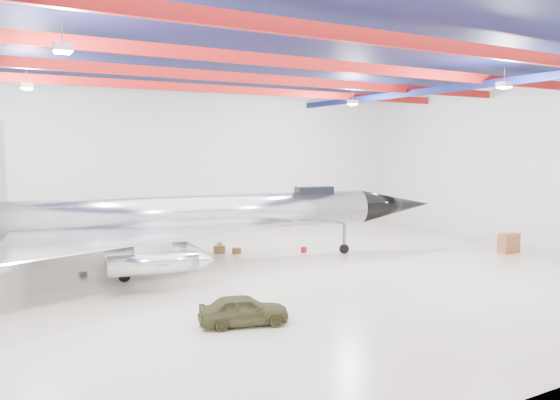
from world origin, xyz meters
TOP-DOWN VIEW (x-y plane):
  - floor at (0.00, 0.00)m, footprint 40.00×40.00m
  - wall_back at (0.00, 15.00)m, footprint 40.00×0.00m
  - wall_right at (20.00, 0.00)m, footprint 0.00×30.00m
  - ceiling at (0.00, 0.00)m, footprint 40.00×40.00m
  - ceiling_structure at (0.00, 0.00)m, footprint 39.50×29.50m
  - jet_aircraft at (-1.71, 5.09)m, footprint 29.32×19.17m
  - jeep at (-3.89, -5.78)m, footprint 3.64×2.24m
  - desk at (16.84, -1.40)m, footprint 1.36×0.69m
  - crate_ply at (-2.48, 4.98)m, footprint 0.63×0.54m
  - parts_bin at (0.85, 7.58)m, footprint 0.81×0.72m
  - crate_small at (-7.79, 5.36)m, footprint 0.39×0.34m
  - tool_chest at (5.64, 5.16)m, footprint 0.47×0.47m
  - oil_barrel at (1.77, 6.97)m, footprint 0.60×0.53m
  - spares_box at (1.73, 9.55)m, footprint 0.35×0.35m

SIDE VIEW (x-z plane):
  - floor at x=0.00m, z-range 0.00..0.00m
  - crate_small at x=-7.79m, z-range 0.00..0.24m
  - spares_box at x=1.73m, z-range 0.00..0.32m
  - tool_chest at x=5.64m, z-range 0.00..0.35m
  - oil_barrel at x=1.77m, z-range 0.00..0.36m
  - crate_ply at x=-2.48m, z-range 0.00..0.39m
  - parts_bin at x=0.85m, z-range 0.00..0.48m
  - jeep at x=-3.89m, z-range 0.00..1.16m
  - desk at x=16.84m, z-range 0.00..1.24m
  - jet_aircraft at x=-1.71m, z-range -1.38..6.64m
  - wall_back at x=0.00m, z-range -14.50..25.50m
  - wall_right at x=20.00m, z-range -9.50..20.50m
  - ceiling_structure at x=0.00m, z-range 9.79..10.86m
  - ceiling at x=0.00m, z-range 11.00..11.00m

